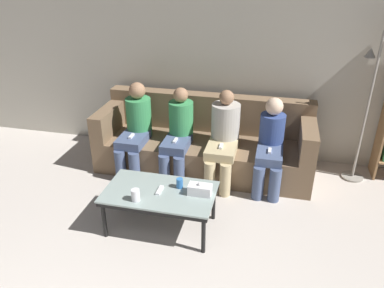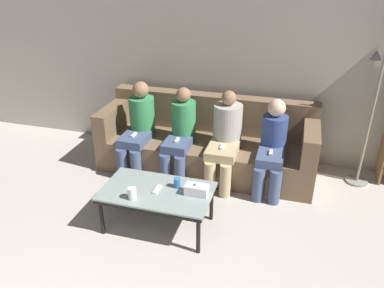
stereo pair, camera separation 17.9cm
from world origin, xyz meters
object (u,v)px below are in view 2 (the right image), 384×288
at_px(coffee_table, 157,194).
at_px(game_remote, 157,189).
at_px(couch, 207,144).
at_px(seated_person_right_end, 272,145).
at_px(cup_near_left, 132,193).
at_px(standing_lamp, 378,96).
at_px(seated_person_mid_left, 181,132).
at_px(seated_person_mid_right, 225,136).
at_px(cup_near_right, 177,183).
at_px(seated_person_left_end, 139,125).
at_px(tissue_box, 197,190).

height_order(coffee_table, game_remote, game_remote).
bearing_deg(couch, seated_person_right_end, -17.08).
height_order(cup_near_left, standing_lamp, standing_lamp).
xyz_separation_m(game_remote, seated_person_right_end, (1.00, 1.08, 0.11)).
bearing_deg(seated_person_mid_left, seated_person_mid_right, 0.67).
relative_size(cup_near_right, seated_person_right_end, 0.10).
distance_m(cup_near_left, seated_person_left_end, 1.38).
distance_m(coffee_table, cup_near_left, 0.28).
bearing_deg(cup_near_left, seated_person_mid_right, 64.55).
distance_m(game_remote, seated_person_mid_left, 1.10).
height_order(cup_near_left, tissue_box, tissue_box).
xyz_separation_m(coffee_table, seated_person_mid_right, (0.45, 1.10, 0.19)).
height_order(couch, seated_person_right_end, seated_person_right_end).
distance_m(tissue_box, seated_person_mid_right, 1.06).
relative_size(standing_lamp, seated_person_mid_left, 1.66).
distance_m(coffee_table, game_remote, 0.05).
bearing_deg(seated_person_right_end, standing_lamp, 20.39).
height_order(game_remote, seated_person_right_end, seated_person_right_end).
bearing_deg(couch, seated_person_mid_right, -40.20).
height_order(couch, standing_lamp, standing_lamp).
distance_m(couch, seated_person_left_end, 0.90).
height_order(cup_near_left, seated_person_mid_left, seated_person_mid_left).
xyz_separation_m(cup_near_left, seated_person_left_end, (-0.48, 1.29, 0.09)).
xyz_separation_m(game_remote, seated_person_mid_left, (-0.10, 1.09, 0.12)).
bearing_deg(seated_person_left_end, game_remote, -59.24).
height_order(cup_near_left, cup_near_right, cup_near_left).
distance_m(couch, seated_person_mid_right, 0.44).
xyz_separation_m(cup_near_left, seated_person_mid_right, (0.62, 1.29, 0.09)).
bearing_deg(seated_person_mid_right, couch, 139.80).
distance_m(couch, tissue_box, 1.32).
distance_m(game_remote, seated_person_mid_right, 1.19).
xyz_separation_m(seated_person_left_end, seated_person_mid_left, (0.55, -0.01, -0.02)).
distance_m(cup_near_left, game_remote, 0.26).
relative_size(tissue_box, seated_person_mid_left, 0.20).
relative_size(tissue_box, seated_person_right_end, 0.21).
relative_size(cup_near_left, seated_person_mid_left, 0.11).
relative_size(standing_lamp, seated_person_left_end, 1.62).
relative_size(cup_near_left, seated_person_right_end, 0.11).
bearing_deg(couch, standing_lamp, 4.16).
height_order(tissue_box, seated_person_left_end, seated_person_left_end).
bearing_deg(seated_person_mid_right, coffee_table, -112.13).
bearing_deg(seated_person_right_end, tissue_box, -120.41).
bearing_deg(tissue_box, standing_lamp, 40.72).
height_order(seated_person_left_end, seated_person_mid_right, seated_person_left_end).
xyz_separation_m(cup_near_right, seated_person_mid_left, (-0.27, 0.98, 0.08)).
height_order(coffee_table, cup_near_right, cup_near_right).
xyz_separation_m(standing_lamp, seated_person_left_end, (-2.69, -0.37, -0.52)).
bearing_deg(game_remote, cup_near_right, 32.04).
distance_m(tissue_box, seated_person_right_end, 1.20).
xyz_separation_m(couch, standing_lamp, (1.87, 0.14, 0.79)).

